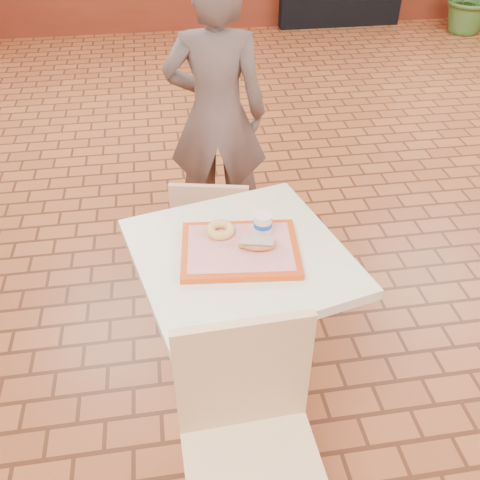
{
  "coord_description": "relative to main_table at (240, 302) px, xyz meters",
  "views": [
    {
      "loc": [
        -1.24,
        -2.26,
        2.11
      ],
      "look_at": [
        -1.0,
        -0.69,
        0.88
      ],
      "focal_mm": 40.0,
      "sensor_mm": 36.0,
      "label": 1
    }
  ],
  "objects": [
    {
      "name": "room_shell",
      "position": [
        1.0,
        0.69,
        0.95
      ],
      "size": [
        8.01,
        10.01,
        3.01
      ],
      "color": "brown",
      "rests_on": "ground"
    },
    {
      "name": "wainscot_band",
      "position": [
        1.0,
        0.69,
        -0.05
      ],
      "size": [
        8.0,
        10.0,
        1.0
      ],
      "color": "maroon",
      "rests_on": "ground"
    },
    {
      "name": "main_table",
      "position": [
        0.0,
        0.0,
        0.0
      ],
      "size": [
        0.78,
        0.78,
        0.82
      ],
      "rotation": [
        0.0,
        0.0,
        0.23
      ],
      "color": "#EDE9BF",
      "rests_on": "ground"
    },
    {
      "name": "chair_main_front",
      "position": [
        -0.06,
        -0.61,
        -0.02
      ],
      "size": [
        0.46,
        0.46,
        0.96
      ],
      "rotation": [
        0.0,
        0.0,
        0.04
      ],
      "color": "#E5BD89",
      "rests_on": "ground"
    },
    {
      "name": "chair_main_back",
      "position": [
        -0.04,
        0.62,
        -0.1
      ],
      "size": [
        0.44,
        0.44,
        0.81
      ],
      "rotation": [
        0.0,
        0.0,
        2.93
      ],
      "color": "tan",
      "rests_on": "ground"
    },
    {
      "name": "customer",
      "position": [
        0.06,
        1.27,
        0.25
      ],
      "size": [
        0.64,
        0.47,
        1.6
      ],
      "primitive_type": "imported",
      "rotation": [
        0.0,
        0.0,
        2.99
      ],
      "color": "brown",
      "rests_on": "ground"
    },
    {
      "name": "serving_tray",
      "position": [
        0.0,
        0.0,
        0.28
      ],
      "size": [
        0.44,
        0.35,
        0.03
      ],
      "rotation": [
        0.0,
        0.0,
        -0.1
      ],
      "color": "#D84210",
      "rests_on": "main_table"
    },
    {
      "name": "ring_donut",
      "position": [
        -0.06,
        0.09,
        0.31
      ],
      "size": [
        0.12,
        0.12,
        0.04
      ],
      "primitive_type": "torus",
      "rotation": [
        0.0,
        0.0,
        0.04
      ],
      "color": "#E5B353",
      "rests_on": "serving_tray"
    },
    {
      "name": "long_john_donut",
      "position": [
        0.06,
        -0.02,
        0.31
      ],
      "size": [
        0.15,
        0.09,
        0.04
      ],
      "rotation": [
        0.0,
        0.0,
        -0.23
      ],
      "color": "#BC6537",
      "rests_on": "serving_tray"
    },
    {
      "name": "paper_cup",
      "position": [
        0.1,
        0.07,
        0.34
      ],
      "size": [
        0.07,
        0.07,
        0.09
      ],
      "rotation": [
        0.0,
        0.0,
        -0.24
      ],
      "color": "white",
      "rests_on": "serving_tray"
    }
  ]
}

